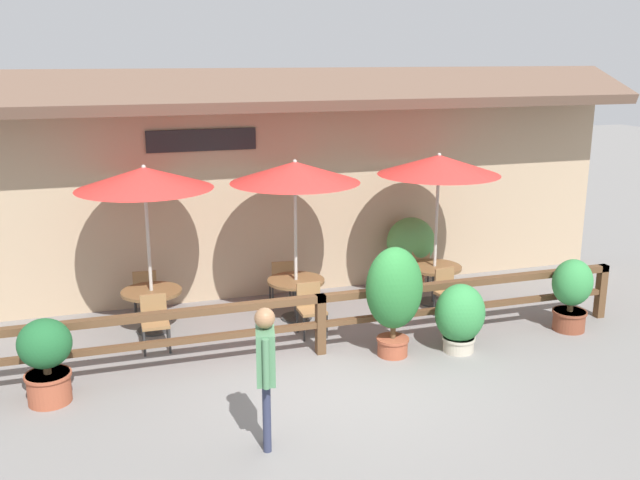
{
  "coord_description": "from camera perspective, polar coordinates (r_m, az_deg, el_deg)",
  "views": [
    {
      "loc": [
        -3.13,
        -8.64,
        4.48
      ],
      "look_at": [
        0.17,
        1.61,
        1.65
      ],
      "focal_mm": 40.0,
      "sensor_mm": 36.0,
      "label": 1
    }
  ],
  "objects": [
    {
      "name": "ground_plane",
      "position": [
        10.22,
        1.89,
        -11.29
      ],
      "size": [
        60.0,
        60.0,
        0.0
      ],
      "primitive_type": "plane",
      "color": "slate"
    },
    {
      "name": "building_facade",
      "position": [
        13.32,
        -4.01,
        4.66
      ],
      "size": [
        14.28,
        1.49,
        4.23
      ],
      "color": "tan",
      "rests_on": "ground"
    },
    {
      "name": "patio_railing",
      "position": [
        10.86,
        0.04,
        -5.68
      ],
      "size": [
        10.4,
        0.14,
        0.95
      ],
      "color": "brown",
      "rests_on": "ground"
    },
    {
      "name": "patio_umbrella_near",
      "position": [
        11.6,
        -13.88,
        4.82
      ],
      "size": [
        2.18,
        2.18,
        2.79
      ],
      "color": "#B7B2A8",
      "rests_on": "ground"
    },
    {
      "name": "dining_table_near",
      "position": [
        12.09,
        -13.3,
        -4.57
      ],
      "size": [
        0.99,
        0.99,
        0.71
      ],
      "color": "brown",
      "rests_on": "ground"
    },
    {
      "name": "chair_near_streetside",
      "position": [
        11.41,
        -13.08,
        -6.23
      ],
      "size": [
        0.42,
        0.42,
        0.85
      ],
      "rotation": [
        0.0,
        0.0,
        -0.01
      ],
      "color": "olive",
      "rests_on": "ground"
    },
    {
      "name": "chair_near_wallside",
      "position": [
        12.84,
        -13.8,
        -3.89
      ],
      "size": [
        0.45,
        0.45,
        0.85
      ],
      "rotation": [
        0.0,
        0.0,
        3.06
      ],
      "color": "olive",
      "rests_on": "ground"
    },
    {
      "name": "patio_umbrella_middle",
      "position": [
        11.85,
        -2.01,
        5.43
      ],
      "size": [
        2.18,
        2.18,
        2.79
      ],
      "color": "#B7B2A8",
      "rests_on": "ground"
    },
    {
      "name": "dining_table_middle",
      "position": [
        12.33,
        -1.93,
        -3.8
      ],
      "size": [
        0.99,
        0.99,
        0.71
      ],
      "color": "brown",
      "rests_on": "ground"
    },
    {
      "name": "chair_middle_streetside",
      "position": [
        11.67,
        -0.75,
        -5.35
      ],
      "size": [
        0.42,
        0.42,
        0.85
      ],
      "rotation": [
        0.0,
        0.0,
        0.0
      ],
      "color": "olive",
      "rests_on": "ground"
    },
    {
      "name": "chair_middle_wallside",
      "position": [
        13.05,
        -3.07,
        -3.17
      ],
      "size": [
        0.46,
        0.46,
        0.85
      ],
      "rotation": [
        0.0,
        0.0,
        3.03
      ],
      "color": "olive",
      "rests_on": "ground"
    },
    {
      "name": "patio_umbrella_far",
      "position": [
        12.81,
        9.49,
        5.94
      ],
      "size": [
        2.18,
        2.18,
        2.79
      ],
      "color": "#B7B2A8",
      "rests_on": "ground"
    },
    {
      "name": "dining_table_far",
      "position": [
        13.25,
        9.13,
        -2.65
      ],
      "size": [
        0.99,
        0.99,
        0.71
      ],
      "color": "brown",
      "rests_on": "ground"
    },
    {
      "name": "chair_far_streetside",
      "position": [
        12.65,
        10.22,
        -3.98
      ],
      "size": [
        0.49,
        0.49,
        0.85
      ],
      "rotation": [
        0.0,
        0.0,
        0.17
      ],
      "color": "olive",
      "rests_on": "ground"
    },
    {
      "name": "chair_far_wallside",
      "position": [
        13.88,
        7.73,
        -2.19
      ],
      "size": [
        0.47,
        0.47,
        0.85
      ],
      "rotation": [
        0.0,
        0.0,
        3.28
      ],
      "color": "olive",
      "rests_on": "ground"
    },
    {
      "name": "potted_plant_entrance_palm",
      "position": [
        10.76,
        5.95,
        -4.21
      ],
      "size": [
        0.86,
        0.78,
        1.71
      ],
      "color": "#9E4C33",
      "rests_on": "ground"
    },
    {
      "name": "potted_plant_corner_fern",
      "position": [
        11.2,
        11.13,
        -6.02
      ],
      "size": [
        0.78,
        0.7,
        1.08
      ],
      "color": "#B7AD99",
      "rests_on": "ground"
    },
    {
      "name": "potted_plant_small_flowering",
      "position": [
        12.49,
        19.49,
        -3.92
      ],
      "size": [
        0.68,
        0.61,
        1.22
      ],
      "color": "brown",
      "rests_on": "ground"
    },
    {
      "name": "potted_plant_broad_leaf",
      "position": [
        10.07,
        -21.07,
        -8.8
      ],
      "size": [
        0.69,
        0.62,
        1.16
      ],
      "color": "#9E4C33",
      "rests_on": "ground"
    },
    {
      "name": "potted_plant_tall_tropical",
      "position": [
        13.98,
        7.27,
        -0.58
      ],
      "size": [
        0.95,
        0.86,
        1.41
      ],
      "color": "#9E4C33",
      "rests_on": "ground"
    },
    {
      "name": "pedestrian",
      "position": [
        8.22,
        -4.38,
        -9.52
      ],
      "size": [
        0.31,
        0.59,
        1.73
      ],
      "rotation": [
        0.0,
        0.0,
        1.36
      ],
      "color": "#2D334C",
      "rests_on": "ground"
    }
  ]
}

